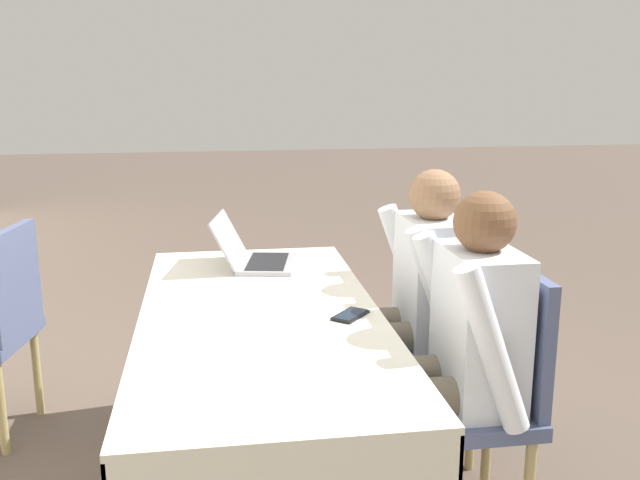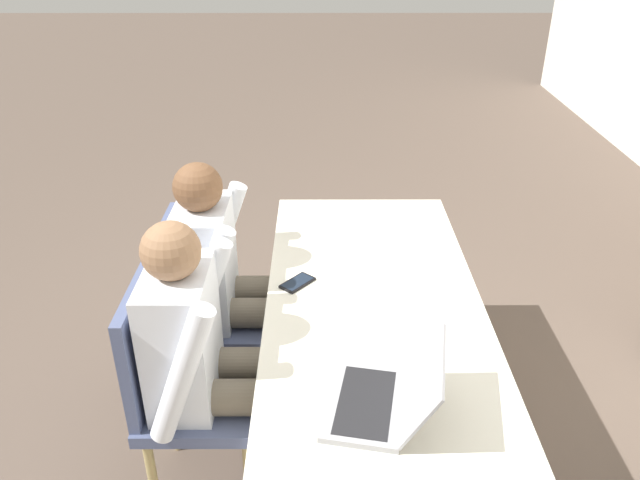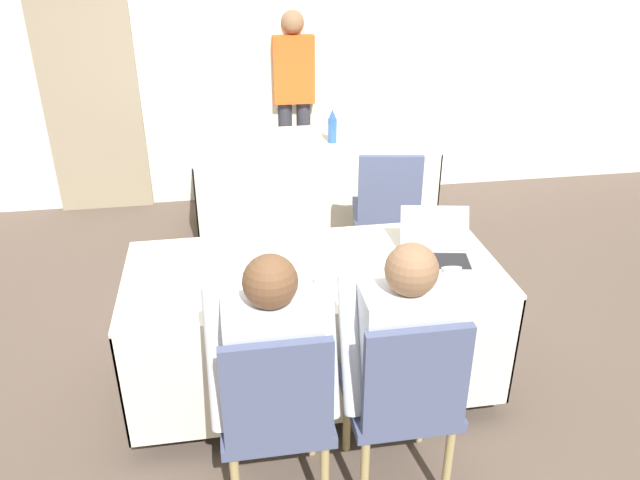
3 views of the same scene
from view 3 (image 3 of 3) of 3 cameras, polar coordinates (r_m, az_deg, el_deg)
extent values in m
plane|color=brown|center=(3.41, -0.58, -13.14)|extent=(24.00, 24.00, 0.00)
cube|color=silver|center=(5.35, -5.29, 17.68)|extent=(12.00, 0.06, 2.70)
cube|color=gray|center=(5.37, -20.84, 15.90)|extent=(0.76, 0.04, 2.65)
cube|color=silver|center=(3.00, -0.65, -2.65)|extent=(1.79, 0.83, 0.02)
cube|color=silver|center=(2.84, 0.67, -12.09)|extent=(1.79, 0.01, 0.59)
cube|color=silver|center=(3.51, -1.64, -3.76)|extent=(1.79, 0.01, 0.59)
cube|color=silver|center=(3.18, -16.90, -8.64)|extent=(0.01, 0.83, 0.59)
cube|color=silver|center=(3.39, 14.52, -5.87)|extent=(0.01, 0.83, 0.59)
cylinder|color=#333333|center=(3.38, -0.59, -12.42)|extent=(0.06, 0.06, 0.11)
cube|color=silver|center=(4.81, -0.71, 8.93)|extent=(1.79, 0.83, 0.02)
cube|color=silver|center=(4.54, 0.10, 3.66)|extent=(1.79, 0.01, 0.59)
cube|color=silver|center=(5.29, -1.37, 7.11)|extent=(1.79, 0.01, 0.59)
cube|color=silver|center=(4.87, -11.17, 4.79)|extent=(0.01, 0.83, 0.59)
cube|color=silver|center=(5.11, 9.30, 6.04)|extent=(0.01, 0.83, 0.59)
cylinder|color=#333333|center=(5.05, -0.67, 1.80)|extent=(0.06, 0.06, 0.11)
cube|color=#99999E|center=(3.07, 10.70, -2.04)|extent=(0.38, 0.29, 0.02)
cube|color=black|center=(3.07, 10.72, -1.87)|extent=(0.32, 0.21, 0.00)
cube|color=#99999E|center=(3.17, 10.45, 1.12)|extent=(0.35, 0.17, 0.20)
cube|color=black|center=(3.17, 10.45, 1.12)|extent=(0.32, 0.15, 0.17)
cube|color=black|center=(2.73, -1.61, -5.58)|extent=(0.16, 0.15, 0.01)
cube|color=#192333|center=(2.73, -1.61, -5.48)|extent=(0.14, 0.13, 0.00)
cube|color=white|center=(3.14, 0.61, -1.04)|extent=(0.30, 0.35, 0.00)
cube|color=white|center=(2.93, -7.00, -3.42)|extent=(0.27, 0.34, 0.00)
cube|color=white|center=(3.07, 5.94, -1.92)|extent=(0.28, 0.34, 0.00)
cylinder|color=#2D5BB7|center=(4.75, 1.14, 9.97)|extent=(0.07, 0.07, 0.18)
cone|color=#2D5BB7|center=(4.71, 1.15, 11.44)|extent=(0.06, 0.06, 0.07)
cylinder|color=silver|center=(4.70, 1.16, 11.93)|extent=(0.03, 0.03, 0.01)
cylinder|color=tan|center=(2.92, -0.78, -16.03)|extent=(0.04, 0.04, 0.41)
cylinder|color=tan|center=(2.90, -7.97, -16.65)|extent=(0.04, 0.04, 0.41)
cylinder|color=tan|center=(2.68, 0.43, -21.10)|extent=(0.04, 0.04, 0.41)
cube|color=#4C567A|center=(2.62, -4.16, -15.28)|extent=(0.44, 0.44, 0.05)
cube|color=#4C567A|center=(2.31, -3.87, -13.98)|extent=(0.40, 0.04, 0.45)
cylinder|color=tan|center=(3.02, 9.27, -14.75)|extent=(0.04, 0.04, 0.41)
cylinder|color=tan|center=(2.94, 2.49, -15.66)|extent=(0.04, 0.04, 0.41)
cylinder|color=tan|center=(2.78, 11.59, -19.42)|extent=(0.04, 0.04, 0.41)
cylinder|color=tan|center=(2.70, 4.09, -20.63)|extent=(0.04, 0.04, 0.41)
cube|color=#4C567A|center=(2.70, 7.14, -14.01)|extent=(0.44, 0.44, 0.05)
cube|color=#4C567A|center=(2.39, 8.81, -12.53)|extent=(0.40, 0.04, 0.45)
cylinder|color=tan|center=(4.56, 7.91, 0.75)|extent=(0.04, 0.04, 0.41)
cylinder|color=tan|center=(4.53, 3.48, 0.79)|extent=(0.04, 0.04, 0.41)
cylinder|color=tan|center=(4.25, 8.42, -1.34)|extent=(0.04, 0.04, 0.41)
cylinder|color=tan|center=(4.22, 3.67, -1.32)|extent=(0.04, 0.04, 0.41)
cube|color=#4C567A|center=(4.28, 6.02, 2.52)|extent=(0.51, 0.51, 0.05)
cube|color=#4C567A|center=(4.00, 6.41, 4.60)|extent=(0.41, 0.11, 0.45)
cylinder|color=#665B4C|center=(2.67, -2.54, -11.81)|extent=(0.13, 0.42, 0.13)
cylinder|color=#665B4C|center=(2.66, -6.48, -12.14)|extent=(0.13, 0.42, 0.13)
cylinder|color=#665B4C|center=(2.99, -2.86, -14.12)|extent=(0.10, 0.10, 0.46)
cylinder|color=#665B4C|center=(2.99, -6.41, -14.42)|extent=(0.10, 0.10, 0.46)
cube|color=silver|center=(2.40, -4.27, -11.02)|extent=(0.36, 0.22, 0.52)
cylinder|color=silver|center=(2.45, 0.60, -9.85)|extent=(0.08, 0.26, 0.54)
cylinder|color=silver|center=(2.42, -9.40, -10.69)|extent=(0.08, 0.26, 0.54)
sphere|color=brown|center=(2.20, -4.58, -3.81)|extent=(0.20, 0.20, 0.20)
cylinder|color=#665B4C|center=(2.76, 8.33, -10.61)|extent=(0.13, 0.42, 0.13)
cylinder|color=#665B4C|center=(2.72, 4.63, -11.06)|extent=(0.13, 0.42, 0.13)
cylinder|color=#665B4C|center=(3.08, 6.97, -13.01)|extent=(0.10, 0.10, 0.46)
cylinder|color=#665B4C|center=(3.04, 3.61, -13.43)|extent=(0.10, 0.10, 0.46)
cube|color=silver|center=(2.48, 7.83, -9.76)|extent=(0.36, 0.22, 0.52)
cylinder|color=silver|center=(2.57, 12.13, -8.52)|extent=(0.08, 0.26, 0.54)
cylinder|color=silver|center=(2.46, 2.82, -9.63)|extent=(0.08, 0.26, 0.54)
sphere|color=#8C6647|center=(2.29, 8.37, -2.72)|extent=(0.20, 0.20, 0.20)
cylinder|color=#33333D|center=(5.56, -3.15, 8.26)|extent=(0.12, 0.12, 0.85)
cylinder|color=#33333D|center=(5.57, -1.49, 8.34)|extent=(0.12, 0.12, 0.85)
cube|color=#DB561E|center=(5.38, -2.46, 15.38)|extent=(0.35, 0.21, 0.55)
sphere|color=#8C6647|center=(5.32, -2.54, 19.29)|extent=(0.19, 0.19, 0.19)
camera|label=1|loc=(3.43, -44.42, 8.21)|focal=40.00mm
camera|label=2|loc=(3.39, 38.62, 19.37)|focal=35.00mm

